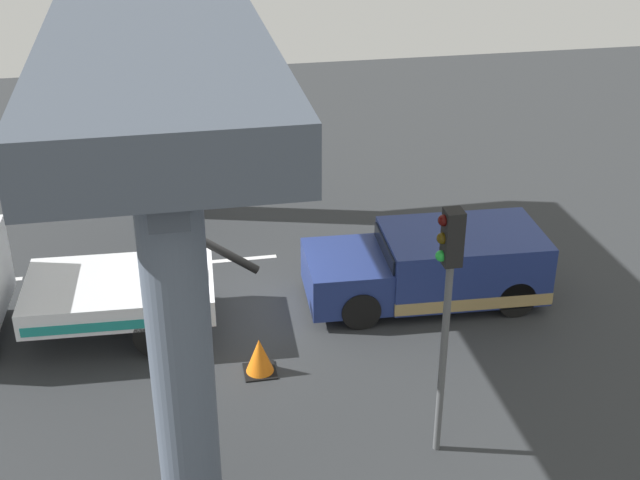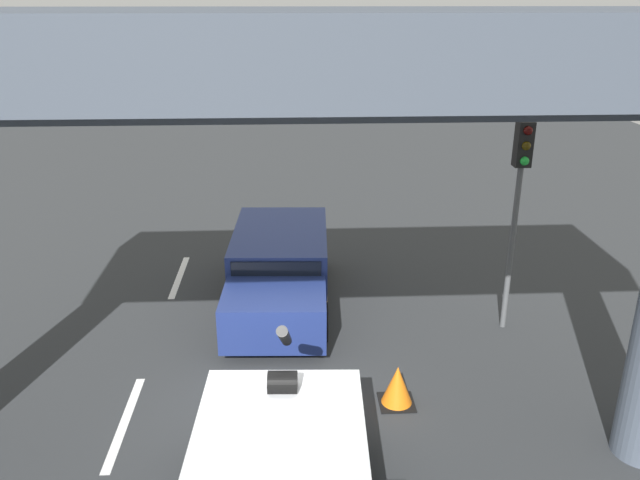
% 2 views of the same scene
% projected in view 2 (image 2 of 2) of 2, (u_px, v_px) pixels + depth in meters
% --- Properties ---
extents(ground_plane, '(60.00, 40.00, 0.10)m').
position_uv_depth(ground_plane, '(278.00, 419.00, 11.02)').
color(ground_plane, '#2D3033').
extents(lane_stripe_west, '(2.60, 0.16, 0.01)m').
position_uv_depth(lane_stripe_west, '(179.00, 277.00, 16.47)').
color(lane_stripe_west, silver).
rests_on(lane_stripe_west, ground).
extents(lane_stripe_mid, '(2.60, 0.16, 0.01)m').
position_uv_depth(lane_stripe_mid, '(125.00, 422.00, 10.88)').
color(lane_stripe_mid, silver).
rests_on(lane_stripe_mid, ground).
extents(towed_van_green, '(5.28, 2.41, 1.58)m').
position_uv_depth(towed_van_green, '(280.00, 271.00, 14.92)').
color(towed_van_green, navy).
rests_on(towed_van_green, ground).
extents(overpass_structure, '(3.60, 13.56, 6.66)m').
position_uv_depth(overpass_structure, '(266.00, 97.00, 7.89)').
color(overpass_structure, '#4C5666').
rests_on(overpass_structure, ground).
extents(traffic_light_near, '(0.39, 0.32, 4.51)m').
position_uv_depth(traffic_light_near, '(519.00, 183.00, 12.83)').
color(traffic_light_near, '#515456').
rests_on(traffic_light_near, ground).
extents(traffic_cone_orange, '(0.63, 0.63, 0.75)m').
position_uv_depth(traffic_cone_orange, '(397.00, 386.00, 11.26)').
color(traffic_cone_orange, orange).
rests_on(traffic_cone_orange, ground).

